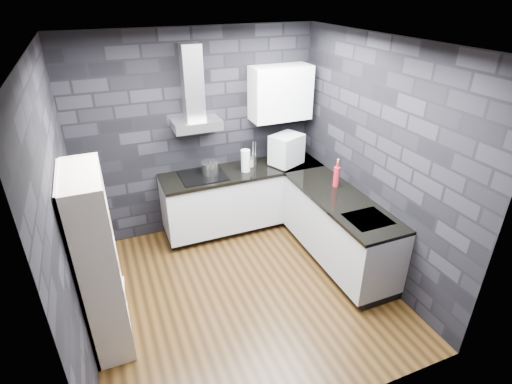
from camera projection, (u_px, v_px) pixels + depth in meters
ground at (243, 291)px, 4.58m from camera, size 3.20×3.20×0.00m
ceiling at (238, 43)px, 3.32m from camera, size 3.20×3.20×0.00m
wall_back at (198, 135)px, 5.28m from camera, size 3.20×0.05×2.70m
wall_front at (327, 290)px, 2.62m from camera, size 3.20×0.05×2.70m
wall_left at (63, 220)px, 3.41m from camera, size 0.05×3.20×2.70m
wall_right at (375, 162)px, 4.50m from camera, size 0.05×3.20×2.70m
toekick_back at (242, 221)px, 5.82m from camera, size 2.18×0.50×0.10m
toekick_right at (338, 256)px, 5.09m from camera, size 0.50×1.78×0.10m
counter_back_cab at (243, 197)px, 5.59m from camera, size 2.20×0.60×0.76m
counter_right_cab at (339, 228)px, 4.88m from camera, size 0.60×1.80×0.76m
counter_back_top at (243, 171)px, 5.40m from camera, size 2.20×0.62×0.04m
counter_right_top at (341, 200)px, 4.69m from camera, size 0.62×1.80×0.04m
counter_corner_top at (295, 162)px, 5.67m from camera, size 0.62×0.62×0.04m
hood_body at (197, 125)px, 5.01m from camera, size 0.60×0.34×0.12m
hood_chimney at (192, 82)px, 4.83m from camera, size 0.24×0.20×0.90m
upper_cabinet at (280, 93)px, 5.26m from camera, size 0.80×0.35×0.70m
cooktop at (203, 176)px, 5.21m from camera, size 0.58×0.50×0.01m
sink_rim at (368, 219)px, 4.28m from camera, size 0.44×0.40×0.01m
pot at (210, 168)px, 5.24m from camera, size 0.26×0.26×0.13m
glass_vase at (246, 161)px, 5.29m from camera, size 0.15×0.15×0.30m
storage_jar at (250, 162)px, 5.46m from camera, size 0.13×0.13×0.12m
utensil_crock at (254, 159)px, 5.56m from camera, size 0.12×0.12×0.12m
appliance_garage at (286, 149)px, 5.44m from camera, size 0.50×0.46×0.41m
red_bottle at (336, 177)px, 4.90m from camera, size 0.09×0.09×0.26m
bookshelf at (98, 263)px, 3.60m from camera, size 0.54×0.86×1.80m
fruit_bowl at (98, 264)px, 3.53m from camera, size 0.25×0.25×0.05m
book_red at (103, 279)px, 3.90m from camera, size 0.17×0.04×0.22m
book_second at (104, 279)px, 3.87m from camera, size 0.18×0.03×0.24m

